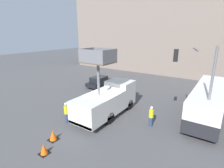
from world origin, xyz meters
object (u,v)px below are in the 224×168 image
object	(u,v)px
traffic_cone_near_truck	(53,135)
traffic_cone_mid_road	(44,149)
traffic_light_pole	(199,78)
parked_car_curbside	(99,81)
road_worker_directing	(151,116)
utility_truck	(107,99)
city_bus	(209,99)
road_worker_near_truck	(66,113)

from	to	relation	value
traffic_cone_near_truck	traffic_cone_mid_road	size ratio (longest dim) A/B	1.09
traffic_light_pole	parked_car_curbside	world-z (taller)	traffic_light_pole
road_worker_directing	traffic_cone_near_truck	distance (m)	7.95
traffic_cone_mid_road	road_worker_directing	bearing A→B (deg)	58.65
utility_truck	traffic_cone_mid_road	distance (m)	7.09
city_bus	traffic_cone_mid_road	world-z (taller)	city_bus
utility_truck	traffic_light_pole	xyz separation A→B (m)	(7.41, 1.16, 2.90)
road_worker_near_truck	traffic_cone_near_truck	distance (m)	2.71
road_worker_near_truck	traffic_cone_mid_road	xyz separation A→B (m)	(1.94, -3.74, -0.62)
utility_truck	traffic_cone_near_truck	xyz separation A→B (m)	(-0.94, -5.61, -1.24)
road_worker_near_truck	utility_truck	bearing A→B (deg)	-144.98
traffic_light_pole	parked_car_curbside	xyz separation A→B (m)	(-13.82, 5.87, -3.76)
traffic_light_pole	road_worker_directing	xyz separation A→B (m)	(-3.10, -0.82, -3.61)
utility_truck	traffic_light_pole	world-z (taller)	traffic_light_pole
utility_truck	road_worker_directing	distance (m)	4.38
road_worker_near_truck	traffic_cone_near_truck	world-z (taller)	road_worker_near_truck
city_bus	traffic_cone_near_truck	world-z (taller)	city_bus
road_worker_near_truck	parked_car_curbside	xyz separation A→B (m)	(-4.33, 10.26, -0.20)
traffic_light_pole	traffic_cone_near_truck	world-z (taller)	traffic_light_pole
traffic_light_pole	traffic_cone_near_truck	distance (m)	11.52
city_bus	utility_truck	bearing A→B (deg)	140.96
road_worker_near_truck	parked_car_curbside	distance (m)	11.14
road_worker_near_truck	traffic_cone_mid_road	distance (m)	4.26
traffic_light_pole	traffic_cone_mid_road	world-z (taller)	traffic_light_pole
traffic_light_pole	parked_car_curbside	bearing A→B (deg)	156.97
city_bus	road_worker_near_truck	size ratio (longest dim) A/B	5.35
road_worker_near_truck	traffic_cone_near_truck	xyz separation A→B (m)	(1.14, -2.38, -0.59)
parked_car_curbside	road_worker_directing	bearing A→B (deg)	-31.99
traffic_cone_near_truck	utility_truck	bearing A→B (deg)	80.46
road_worker_near_truck	city_bus	bearing A→B (deg)	-162.88
road_worker_directing	traffic_cone_near_truck	world-z (taller)	road_worker_directing
utility_truck	traffic_cone_mid_road	world-z (taller)	utility_truck
traffic_cone_near_truck	city_bus	bearing A→B (deg)	49.87
city_bus	road_worker_near_truck	world-z (taller)	city_bus
traffic_light_pole	traffic_cone_mid_road	xyz separation A→B (m)	(-7.55, -8.13, -4.18)
utility_truck	city_bus	distance (m)	9.49
road_worker_directing	traffic_cone_near_truck	bearing A→B (deg)	18.47
utility_truck	traffic_cone_mid_road	size ratio (longest dim) A/B	9.91
traffic_cone_mid_road	parked_car_curbside	bearing A→B (deg)	114.12
traffic_light_pole	traffic_cone_mid_road	size ratio (longest dim) A/B	9.38
utility_truck	traffic_cone_near_truck	bearing A→B (deg)	-99.54
traffic_cone_mid_road	traffic_light_pole	bearing A→B (deg)	47.10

